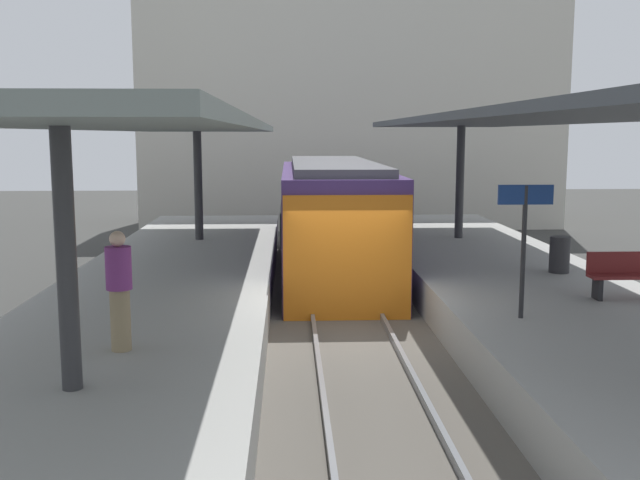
# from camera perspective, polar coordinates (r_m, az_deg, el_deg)

# --- Properties ---
(ground_plane) EXTENTS (80.00, 80.00, 0.00)m
(ground_plane) POSITION_cam_1_polar(r_m,az_deg,el_deg) (14.05, 2.57, -8.38)
(ground_plane) COLOR #383835
(platform_left) EXTENTS (4.40, 28.00, 1.00)m
(platform_left) POSITION_cam_1_polar(r_m,az_deg,el_deg) (14.10, -13.09, -6.42)
(platform_left) COLOR #9E9E99
(platform_left) RESTS_ON ground_plane
(platform_right) EXTENTS (4.40, 28.00, 1.00)m
(platform_right) POSITION_cam_1_polar(r_m,az_deg,el_deg) (14.73, 17.55, -5.96)
(platform_right) COLOR #9E9E99
(platform_right) RESTS_ON ground_plane
(track_ballast) EXTENTS (3.20, 28.00, 0.20)m
(track_ballast) POSITION_cam_1_polar(r_m,az_deg,el_deg) (14.02, 2.57, -7.99)
(track_ballast) COLOR #59544C
(track_ballast) RESTS_ON ground_plane
(rail_near_side) EXTENTS (0.08, 28.00, 0.14)m
(rail_near_side) POSITION_cam_1_polar(r_m,az_deg,el_deg) (13.93, -0.40, -7.36)
(rail_near_side) COLOR slate
(rail_near_side) RESTS_ON track_ballast
(rail_far_side) EXTENTS (0.08, 28.00, 0.14)m
(rail_far_side) POSITION_cam_1_polar(r_m,az_deg,el_deg) (14.05, 5.52, -7.26)
(rail_far_side) COLOR slate
(rail_far_side) RESTS_ON track_ballast
(commuter_train) EXTENTS (2.78, 10.39, 3.10)m
(commuter_train) POSITION_cam_1_polar(r_m,az_deg,el_deg) (20.04, 0.98, 1.68)
(commuter_train) COLOR #472D6B
(commuter_train) RESTS_ON track_ballast
(canopy_left) EXTENTS (4.18, 21.00, 3.27)m
(canopy_left) POSITION_cam_1_polar(r_m,az_deg,el_deg) (15.03, -12.57, 8.57)
(canopy_left) COLOR #333335
(canopy_left) RESTS_ON platform_left
(canopy_right) EXTENTS (4.18, 21.00, 3.43)m
(canopy_right) POSITION_cam_1_polar(r_m,az_deg,el_deg) (15.63, 16.40, 8.98)
(canopy_right) COLOR #333335
(canopy_right) RESTS_ON platform_right
(platform_bench) EXTENTS (1.40, 0.41, 0.86)m
(platform_bench) POSITION_cam_1_polar(r_m,az_deg,el_deg) (14.64, 22.78, -2.44)
(platform_bench) COLOR black
(platform_bench) RESTS_ON platform_right
(platform_sign) EXTENTS (0.90, 0.08, 2.21)m
(platform_sign) POSITION_cam_1_polar(r_m,az_deg,el_deg) (12.34, 15.69, 1.46)
(platform_sign) COLOR #262628
(platform_sign) RESTS_ON platform_right
(litter_bin) EXTENTS (0.44, 0.44, 0.80)m
(litter_bin) POSITION_cam_1_polar(r_m,az_deg,el_deg) (16.89, 18.21, -1.09)
(litter_bin) COLOR #2D2D30
(litter_bin) RESTS_ON platform_right
(passenger_near_bench) EXTENTS (0.36, 0.36, 1.70)m
(passenger_near_bench) POSITION_cam_1_polar(r_m,az_deg,el_deg) (10.57, -15.40, -3.70)
(passenger_near_bench) COLOR #998460
(passenger_near_bench) RESTS_ON platform_left
(station_building_backdrop) EXTENTS (18.00, 6.00, 11.00)m
(station_building_backdrop) POSITION_cam_1_polar(r_m,az_deg,el_deg) (33.55, 2.28, 10.76)
(station_building_backdrop) COLOR beige
(station_building_backdrop) RESTS_ON ground_plane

